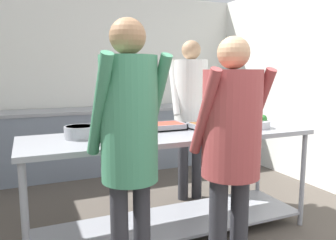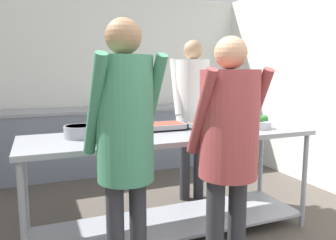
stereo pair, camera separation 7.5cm
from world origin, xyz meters
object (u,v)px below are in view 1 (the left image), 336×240
(broccoli_bowl, at_px, (257,123))
(cook_behind_counter, at_px, (191,103))
(guest_serving_right, at_px, (231,137))
(sauce_pan, at_px, (80,132))
(serving_tray_vegetables, at_px, (161,127))
(serving_tray_roast, at_px, (214,126))
(guest_serving_left, at_px, (129,133))
(plate_stack, at_px, (127,133))
(water_bottle, at_px, (142,98))

(broccoli_bowl, relative_size, cook_behind_counter, 0.14)
(broccoli_bowl, xyz_separation_m, guest_serving_right, (-0.75, -0.68, 0.05))
(sauce_pan, bearing_deg, serving_tray_vegetables, 9.48)
(sauce_pan, xyz_separation_m, serving_tray_roast, (1.21, -0.03, -0.03))
(guest_serving_left, bearing_deg, broccoli_bowl, 23.53)
(serving_tray_roast, relative_size, broccoli_bowl, 1.78)
(sauce_pan, relative_size, serving_tray_roast, 0.87)
(plate_stack, relative_size, broccoli_bowl, 1.08)
(guest_serving_left, bearing_deg, water_bottle, 69.69)
(serving_tray_vegetables, bearing_deg, water_bottle, 75.91)
(plate_stack, relative_size, serving_tray_vegetables, 0.65)
(plate_stack, relative_size, guest_serving_left, 0.16)
(plate_stack, height_order, serving_tray_roast, serving_tray_roast)
(sauce_pan, xyz_separation_m, cook_behind_counter, (1.30, 0.61, 0.13))
(plate_stack, relative_size, water_bottle, 1.00)
(broccoli_bowl, bearing_deg, sauce_pan, 174.29)
(guest_serving_right, bearing_deg, cook_behind_counter, 72.62)
(serving_tray_vegetables, xyz_separation_m, guest_serving_right, (0.10, -0.97, 0.07))
(plate_stack, xyz_separation_m, water_bottle, (0.89, 2.20, 0.10))
(broccoli_bowl, bearing_deg, cook_behind_counter, 111.17)
(plate_stack, height_order, water_bottle, water_bottle)
(serving_tray_vegetables, distance_m, broccoli_bowl, 0.90)
(serving_tray_roast, xyz_separation_m, guest_serving_left, (-1.04, -0.75, 0.14))
(broccoli_bowl, relative_size, guest_serving_right, 0.15)
(guest_serving_left, distance_m, guest_serving_right, 0.68)
(guest_serving_left, xyz_separation_m, water_bottle, (1.08, 2.93, -0.04))
(sauce_pan, distance_m, broccoli_bowl, 1.61)
(serving_tray_roast, bearing_deg, guest_serving_right, -114.45)
(plate_stack, bearing_deg, guest_serving_left, -105.24)
(broccoli_bowl, relative_size, guest_serving_left, 0.14)
(serving_tray_vegetables, bearing_deg, cook_behind_counter, 41.31)
(plate_stack, distance_m, cook_behind_counter, 1.16)
(plate_stack, xyz_separation_m, guest_serving_left, (-0.20, -0.72, 0.14))
(broccoli_bowl, xyz_separation_m, cook_behind_counter, (-0.30, 0.77, 0.14))
(serving_tray_roast, xyz_separation_m, broccoli_bowl, (0.39, -0.12, 0.02))
(guest_serving_left, distance_m, cook_behind_counter, 1.80)
(serving_tray_roast, bearing_deg, cook_behind_counter, 82.27)
(cook_behind_counter, bearing_deg, broccoli_bowl, -68.83)
(serving_tray_vegetables, xyz_separation_m, broccoli_bowl, (0.85, -0.28, 0.02))
(guest_serving_right, height_order, cook_behind_counter, cook_behind_counter)
(cook_behind_counter, height_order, water_bottle, cook_behind_counter)
(plate_stack, xyz_separation_m, serving_tray_vegetables, (0.38, 0.18, 0.00))
(serving_tray_vegetables, bearing_deg, sauce_pan, -170.52)
(plate_stack, bearing_deg, serving_tray_roast, 1.64)
(cook_behind_counter, distance_m, water_bottle, 1.53)
(sauce_pan, relative_size, broccoli_bowl, 1.54)
(sauce_pan, relative_size, guest_serving_left, 0.22)
(serving_tray_roast, distance_m, cook_behind_counter, 0.67)
(water_bottle, bearing_deg, sauce_pan, -120.24)
(guest_serving_right, bearing_deg, plate_stack, 121.38)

